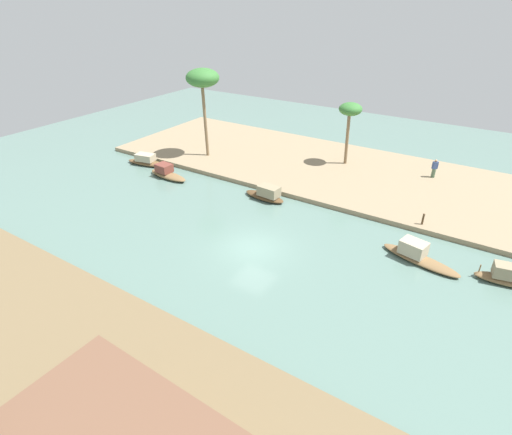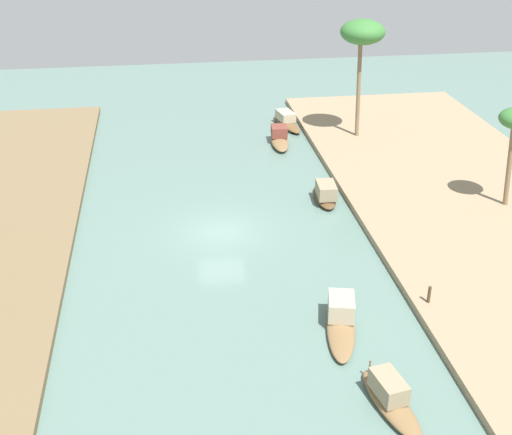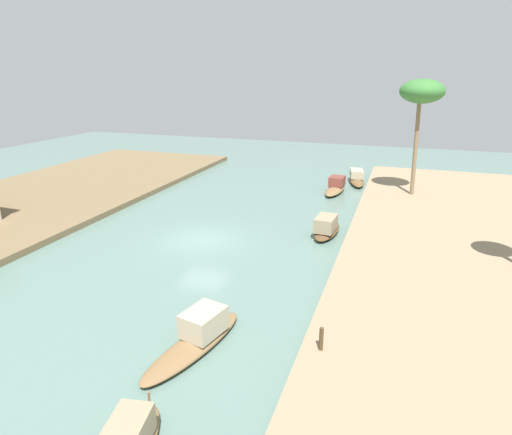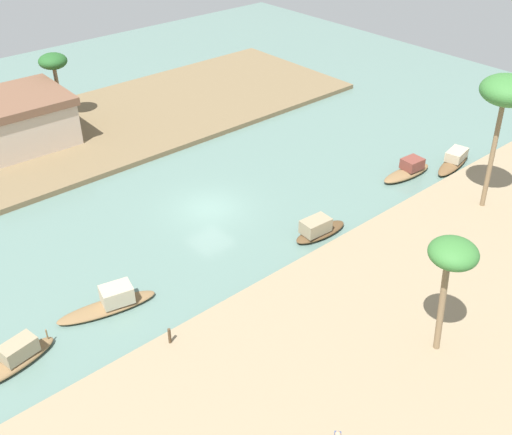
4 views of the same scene
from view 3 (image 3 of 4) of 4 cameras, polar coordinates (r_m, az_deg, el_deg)
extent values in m
plane|color=slate|center=(24.61, -7.04, -2.92)|extent=(73.50, 73.50, 0.00)
cube|color=#937F60|center=(22.76, 28.74, -6.54)|extent=(44.15, 14.02, 0.38)
cube|color=brown|center=(33.43, -30.36, 0.76)|extent=(44.15, 14.02, 0.38)
ellipsoid|color=brown|center=(15.44, -8.19, -16.32)|extent=(5.01, 2.25, 0.36)
cube|color=tan|center=(15.46, -6.93, -13.49)|extent=(1.70, 1.40, 0.86)
ellipsoid|color=brown|center=(37.91, 13.08, 4.77)|extent=(4.65, 2.01, 0.43)
cube|color=tan|center=(38.08, 13.10, 5.67)|extent=(1.92, 1.37, 0.65)
ellipsoid|color=brown|center=(25.52, 9.33, -1.75)|extent=(3.60, 1.44, 0.40)
cube|color=gray|center=(24.94, 9.17, -0.76)|extent=(1.74, 1.15, 0.80)
ellipsoid|color=brown|center=(34.52, 10.39, 3.64)|extent=(4.24, 1.53, 0.47)
cube|color=brown|center=(34.79, 10.61, 4.75)|extent=(1.40, 1.20, 0.72)
cylinder|color=brown|center=(12.94, -13.88, -22.25)|extent=(0.07, 0.07, 0.50)
cylinder|color=#4C3823|center=(14.69, 8.58, -15.53)|extent=(0.14, 0.14, 0.81)
cylinder|color=#7F6647|center=(33.47, 20.25, 8.49)|extent=(0.29, 0.49, 6.74)
ellipsoid|color=#387533|center=(33.08, 21.03, 15.26)|extent=(3.03, 3.03, 1.66)
camera|label=1|loc=(30.17, -58.28, 20.64)|focal=28.30mm
camera|label=2|loc=(18.70, -118.10, 17.58)|focal=46.79mm
camera|label=4|loc=(18.96, 112.38, 29.53)|focal=42.24mm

